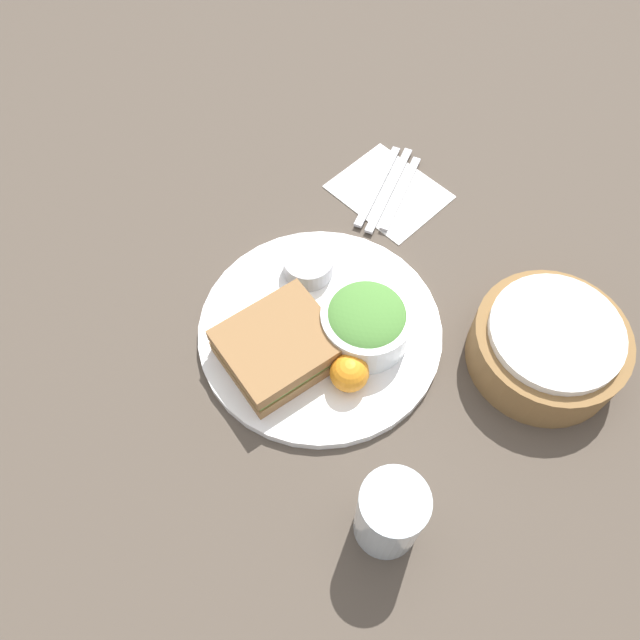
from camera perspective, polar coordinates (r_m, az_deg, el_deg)
The scene contains 12 objects.
ground_plane at distance 0.81m, azimuth -0.00°, elevation -1.25°, with size 4.00×4.00×0.00m, color #4C4238.
plate at distance 0.80m, azimuth -0.00°, elevation -0.99°, with size 0.31×0.31×0.01m, color white.
sandwich at distance 0.75m, azimuth -3.75°, elevation -2.48°, with size 0.15×0.13×0.05m.
salad_bowl at distance 0.76m, azimuth 4.24°, elevation -0.16°, with size 0.11×0.11×0.06m.
dressing_cup at distance 0.83m, azimuth -1.07°, elevation 5.07°, with size 0.07×0.07×0.03m, color #99999E.
orange_wedge at distance 0.74m, azimuth 2.71°, elevation -4.84°, with size 0.05×0.05×0.05m, color orange.
drink_glass at distance 0.67m, azimuth 6.41°, elevation -17.25°, with size 0.07×0.07×0.11m, color silver.
bread_basket at distance 0.81m, azimuth 20.10°, elevation -2.20°, with size 0.19×0.19×0.08m.
napkin at distance 0.95m, azimuth 6.32°, elevation 11.61°, with size 0.13×0.15×0.00m, color white.
fork at distance 0.95m, azimuth 5.31°, elevation 12.13°, with size 0.17×0.01×0.01m, color #B2B2B7.
knife at distance 0.95m, azimuth 6.35°, elevation 11.79°, with size 0.17×0.01×0.01m, color #B2B2B7.
spoon at distance 0.94m, azimuth 7.39°, elevation 11.45°, with size 0.15×0.01×0.01m, color #B2B2B7.
Camera 1 is at (0.27, 0.28, 0.70)m, focal length 35.00 mm.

